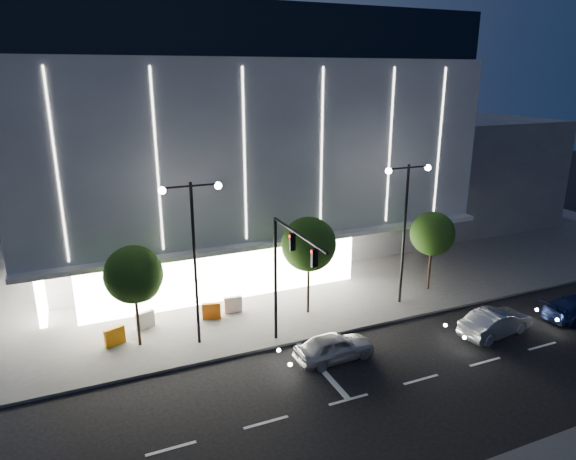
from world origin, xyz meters
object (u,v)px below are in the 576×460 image
(traffic_mast, at_px, (286,264))
(car_second, at_px, (496,322))
(barrier_b, at_px, (145,320))
(barrier_d, at_px, (233,304))
(tree_left, at_px, (134,277))
(barrier_a, at_px, (115,336))
(tree_right, at_px, (432,236))
(street_lamp_west, at_px, (194,241))
(tree_mid, at_px, (309,247))
(barrier_c, at_px, (211,311))
(street_lamp_east, at_px, (405,214))
(car_lead, at_px, (334,347))

(traffic_mast, relative_size, car_second, 1.54)
(barrier_b, xyz_separation_m, barrier_d, (5.23, -0.02, 0.00))
(tree_left, height_order, barrier_a, tree_left)
(traffic_mast, relative_size, barrier_b, 6.43)
(tree_right, bearing_deg, street_lamp_west, -176.36)
(traffic_mast, distance_m, tree_mid, 4.82)
(traffic_mast, relative_size, street_lamp_west, 0.79)
(tree_left, height_order, barrier_c, tree_left)
(tree_right, bearing_deg, barrier_d, 172.32)
(barrier_d, bearing_deg, car_second, -26.94)
(street_lamp_west, xyz_separation_m, barrier_d, (2.80, 2.80, -5.31))
(tree_mid, relative_size, barrier_b, 5.59)
(street_lamp_east, bearing_deg, street_lamp_west, 180.00)
(barrier_b, bearing_deg, tree_mid, -33.17)
(barrier_a, bearing_deg, car_second, -40.24)
(street_lamp_east, relative_size, barrier_d, 8.18)
(tree_mid, xyz_separation_m, barrier_a, (-11.24, 0.51, -3.68))
(tree_left, xyz_separation_m, car_second, (18.54, -6.50, -3.28))
(tree_left, bearing_deg, street_lamp_west, -18.94)
(traffic_mast, relative_size, tree_right, 1.28)
(street_lamp_west, bearing_deg, car_second, -19.39)
(street_lamp_east, distance_m, tree_right, 3.81)
(tree_mid, relative_size, car_second, 1.34)
(barrier_b, distance_m, barrier_d, 5.23)
(tree_left, xyz_separation_m, barrier_a, (-1.24, 0.51, -3.38))
(tree_right, relative_size, barrier_a, 5.01)
(barrier_b, bearing_deg, traffic_mast, -62.84)
(traffic_mast, height_order, barrier_a, traffic_mast)
(car_second, distance_m, barrier_d, 15.22)
(street_lamp_east, height_order, car_second, street_lamp_east)
(street_lamp_west, bearing_deg, barrier_d, 45.09)
(street_lamp_east, distance_m, barrier_c, 13.03)
(car_lead, bearing_deg, barrier_c, 32.10)
(traffic_mast, relative_size, tree_left, 1.24)
(street_lamp_west, bearing_deg, car_lead, -35.12)
(tree_left, height_order, tree_mid, tree_mid)
(street_lamp_west, relative_size, barrier_c, 8.18)
(car_second, relative_size, barrier_d, 4.17)
(tree_left, height_order, barrier_b, tree_left)
(tree_right, height_order, barrier_c, tree_right)
(tree_mid, bearing_deg, street_lamp_west, -171.74)
(barrier_d, bearing_deg, street_lamp_east, -9.34)
(barrier_b, bearing_deg, barrier_c, -28.17)
(traffic_mast, distance_m, street_lamp_east, 9.43)
(traffic_mast, bearing_deg, tree_left, 152.16)
(car_second, xyz_separation_m, barrier_d, (-12.77, 8.28, -0.11))
(traffic_mast, distance_m, tree_left, 7.95)
(street_lamp_west, bearing_deg, tree_right, 3.64)
(traffic_mast, distance_m, barrier_a, 10.20)
(street_lamp_west, xyz_separation_m, tree_right, (16.03, 1.02, -2.07))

